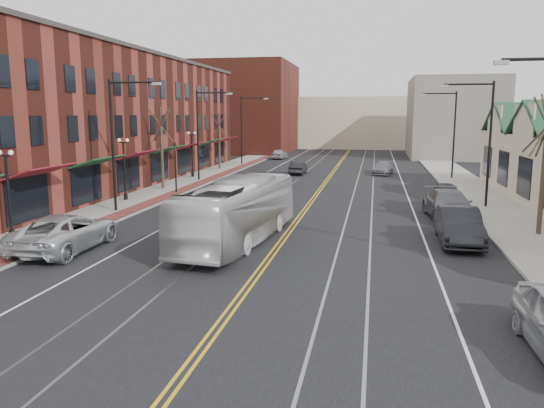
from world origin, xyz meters
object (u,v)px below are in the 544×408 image
at_px(parked_car_b, 459,226).
at_px(parked_car_c, 449,205).
at_px(parked_suv, 66,232).
at_px(transit_bus, 238,212).
at_px(parked_car_d, 446,192).

relative_size(parked_car_b, parked_car_c, 0.89).
xyz_separation_m(parked_suv, parked_car_b, (17.61, 4.69, 0.02)).
distance_m(transit_bus, parked_car_d, 18.32).
height_order(transit_bus, parked_suv, transit_bus).
distance_m(parked_suv, parked_car_d, 25.38).
bearing_deg(parked_car_c, parked_car_b, -97.23).
relative_size(parked_suv, parked_car_d, 1.54).
distance_m(transit_bus, parked_suv, 7.87).
bearing_deg(parked_car_d, parked_car_c, -96.47).
distance_m(parked_suv, parked_car_b, 18.23).
bearing_deg(parked_suv, transit_bus, -159.30).
distance_m(parked_car_b, parked_car_d, 12.61).
xyz_separation_m(parked_suv, parked_car_d, (18.60, 17.26, -0.17)).
distance_m(parked_car_c, parked_car_d, 6.50).
bearing_deg(parked_suv, parked_car_d, -137.92).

